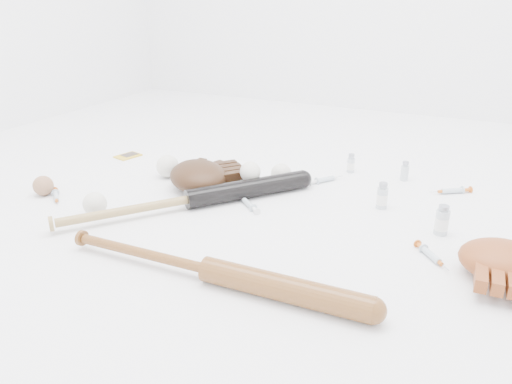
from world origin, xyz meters
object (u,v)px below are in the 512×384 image
at_px(bat_dark, 189,199).
at_px(bat_wood, 208,269).
at_px(glove_dark, 198,176).
at_px(pedestal, 250,187).

xyz_separation_m(bat_dark, bat_wood, (0.26, -0.33, -0.00)).
bearing_deg(bat_dark, glove_dark, 60.58).
xyz_separation_m(bat_wood, pedestal, (-0.15, 0.53, -0.01)).
bearing_deg(bat_dark, bat_wood, -102.82).
distance_m(bat_dark, pedestal, 0.23).
bearing_deg(pedestal, bat_wood, -74.06).
xyz_separation_m(bat_dark, glove_dark, (-0.06, 0.15, 0.02)).
height_order(bat_wood, pedestal, bat_wood).
height_order(bat_dark, pedestal, bat_dark).
bearing_deg(pedestal, glove_dark, -163.43).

